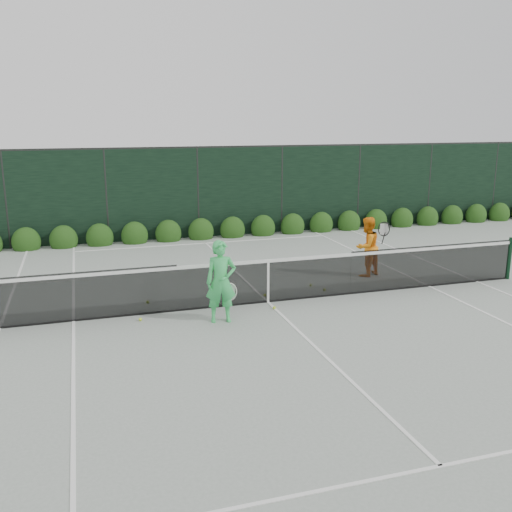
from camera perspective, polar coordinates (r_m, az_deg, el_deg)
name	(u,v)px	position (r m, az deg, el deg)	size (l,w,h in m)	color
ground	(268,302)	(12.65, 1.21, -4.65)	(80.00, 80.00, 0.00)	gray
tennis_net	(267,279)	(12.49, 1.11, -2.35)	(12.90, 0.10, 1.07)	#10311C
player_woman	(221,282)	(11.29, -3.52, -2.58)	(0.67, 0.46, 1.65)	#3BC962
player_man	(367,247)	(14.84, 11.03, 0.92)	(0.95, 0.83, 1.53)	orange
court_lines	(268,302)	(12.65, 1.21, -4.63)	(11.03, 23.83, 0.01)	white
windscreen_fence	(319,266)	(9.80, 6.28, -0.96)	(32.00, 21.07, 3.06)	black
hedge_row	(201,232)	(19.30, -5.53, 2.41)	(31.66, 0.65, 0.94)	#18370F
tennis_balls	(247,299)	(12.76, -0.88, -4.33)	(4.44, 1.39, 0.07)	#C4E232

